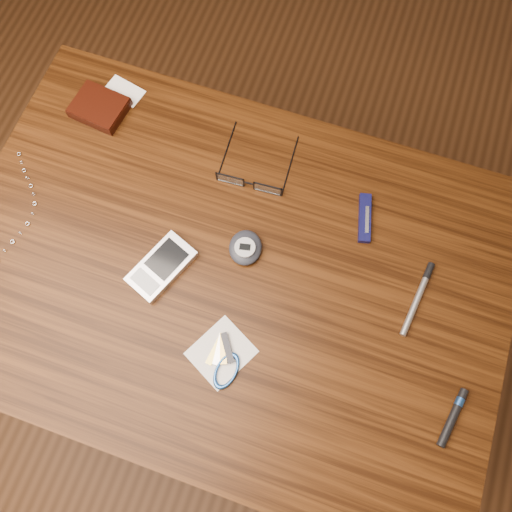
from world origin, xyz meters
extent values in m
plane|color=#472814|center=(0.00, 0.00, 0.00)|extent=(3.80, 3.80, 0.00)
cube|color=#351A08|center=(0.00, 0.00, 0.73)|extent=(1.00, 0.70, 0.03)
cylinder|color=#4C2814|center=(-0.45, -0.30, 0.36)|extent=(0.05, 0.05, 0.71)
cylinder|color=#4C2814|center=(0.45, -0.30, 0.36)|extent=(0.05, 0.05, 0.71)
cylinder|color=#4C2814|center=(-0.45, 0.30, 0.36)|extent=(0.05, 0.05, 0.71)
cylinder|color=#4C2814|center=(0.45, 0.30, 0.36)|extent=(0.05, 0.05, 0.71)
cube|color=black|center=(-0.35, 0.23, 0.76)|extent=(0.11, 0.09, 0.02)
cube|color=black|center=(-0.35, 0.23, 0.77)|extent=(0.11, 0.09, 0.00)
cube|color=white|center=(-0.33, 0.29, 0.75)|extent=(0.09, 0.06, 0.00)
cube|color=black|center=(-0.06, 0.16, 0.76)|extent=(0.05, 0.01, 0.03)
cube|color=silver|center=(-0.06, 0.16, 0.76)|extent=(0.05, 0.00, 0.02)
cylinder|color=black|center=(-0.09, 0.23, 0.75)|extent=(0.01, 0.13, 0.00)
cube|color=black|center=(0.02, 0.17, 0.76)|extent=(0.05, 0.01, 0.03)
cube|color=silver|center=(0.02, 0.17, 0.76)|extent=(0.05, 0.00, 0.02)
cylinder|color=black|center=(0.04, 0.23, 0.75)|extent=(0.01, 0.13, 0.00)
cube|color=black|center=(-0.02, 0.17, 0.77)|extent=(0.02, 0.00, 0.00)
torus|color=silver|center=(-0.39, -0.10, 0.75)|extent=(0.01, 0.01, 0.01)
torus|color=silver|center=(-0.39, -0.08, 0.75)|extent=(0.01, 0.01, 0.00)
torus|color=silver|center=(-0.38, -0.06, 0.75)|extent=(0.01, 0.00, 0.01)
torus|color=silver|center=(-0.38, -0.04, 0.75)|extent=(0.01, 0.01, 0.00)
torus|color=silver|center=(-0.38, -0.02, 0.75)|extent=(0.01, 0.00, 0.01)
torus|color=silver|center=(-0.39, 0.00, 0.75)|extent=(0.01, 0.01, 0.00)
torus|color=silver|center=(-0.40, 0.02, 0.75)|extent=(0.01, 0.01, 0.01)
torus|color=silver|center=(-0.41, 0.03, 0.75)|extent=(0.01, 0.01, 0.00)
torus|color=silver|center=(-0.42, 0.05, 0.75)|extent=(0.01, 0.01, 0.01)
torus|color=silver|center=(-0.44, 0.06, 0.75)|extent=(0.01, 0.01, 0.00)
torus|color=silver|center=(-0.45, 0.07, 0.75)|extent=(0.01, 0.01, 0.01)
torus|color=silver|center=(-0.46, 0.09, 0.75)|extent=(0.01, 0.01, 0.00)
cube|color=silver|center=(-0.11, -0.04, 0.76)|extent=(0.11, 0.14, 0.02)
cube|color=black|center=(-0.11, -0.02, 0.77)|extent=(0.07, 0.08, 0.00)
cube|color=#A7ABB0|center=(-0.13, -0.07, 0.77)|extent=(0.06, 0.04, 0.00)
ellipsoid|color=#21232C|center=(0.02, 0.05, 0.76)|extent=(0.07, 0.08, 0.02)
cylinder|color=#A2A5AA|center=(0.02, 0.04, 0.77)|extent=(0.04, 0.04, 0.00)
cube|color=black|center=(0.02, 0.04, 0.78)|extent=(0.02, 0.02, 0.00)
cube|color=silver|center=(0.04, -0.14, 0.75)|extent=(0.12, 0.12, 0.00)
torus|color=#204E98|center=(0.06, -0.17, 0.75)|extent=(0.06, 0.06, 0.01)
cube|color=olive|center=(0.03, -0.14, 0.75)|extent=(0.02, 0.05, 0.00)
cube|color=silver|center=(0.03, -0.14, 0.75)|extent=(0.02, 0.05, 0.00)
cube|color=#A6873A|center=(0.04, -0.13, 0.76)|extent=(0.03, 0.05, 0.00)
cube|color=black|center=(0.05, -0.13, 0.76)|extent=(0.04, 0.05, 0.00)
cube|color=#0E0E3C|center=(0.20, 0.17, 0.76)|extent=(0.04, 0.10, 0.01)
cube|color=silver|center=(0.21, 0.17, 0.76)|extent=(0.02, 0.05, 0.00)
cylinder|color=#B1B1B6|center=(0.33, 0.06, 0.76)|extent=(0.03, 0.14, 0.01)
cylinder|color=black|center=(0.34, 0.11, 0.76)|extent=(0.02, 0.03, 0.01)
cylinder|color=black|center=(0.43, -0.12, 0.76)|extent=(0.03, 0.10, 0.01)
cylinder|color=#224B94|center=(0.44, -0.09, 0.76)|extent=(0.02, 0.02, 0.01)
camera|label=1|loc=(0.13, -0.23, 1.60)|focal=35.00mm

